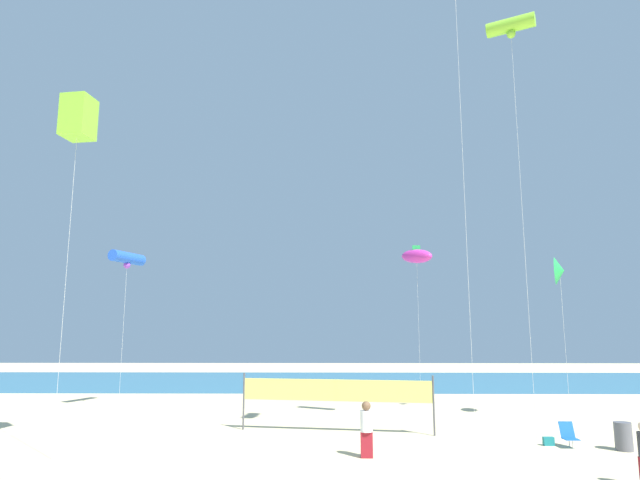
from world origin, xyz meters
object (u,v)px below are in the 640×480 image
at_px(beachgoer_white_shirt, 366,427).
at_px(kite_green_delta, 560,271).
at_px(folding_beach_chair, 569,434).
at_px(kite_lime_box, 78,118).
at_px(trash_barrel, 623,436).
at_px(beach_handbag, 549,441).
at_px(kite_blue_tube, 127,258).
at_px(volleyball_net, 336,392).
at_px(kite_lime_tube, 511,26).
at_px(kite_magenta_inflatable, 417,256).

xyz_separation_m(beachgoer_white_shirt, kite_green_delta, (10.15, 7.53, 6.17)).
height_order(folding_beach_chair, kite_lime_box, kite_lime_box).
xyz_separation_m(folding_beach_chair, kite_lime_box, (-18.10, -2.13, 11.55)).
bearing_deg(trash_barrel, beach_handbag, 160.02).
distance_m(folding_beach_chair, kite_blue_tube, 23.65).
relative_size(kite_green_delta, kite_lime_box, 0.61).
distance_m(trash_barrel, kite_lime_box, 22.98).
bearing_deg(beach_handbag, folding_beach_chair, -24.65).
bearing_deg(beach_handbag, volleyball_net, 161.89).
height_order(kite_blue_tube, kite_lime_tube, kite_lime_tube).
bearing_deg(kite_blue_tube, kite_magenta_inflatable, 16.20).
xyz_separation_m(trash_barrel, kite_green_delta, (0.85, 6.30, 6.66)).
distance_m(beach_handbag, kite_magenta_inflatable, 16.85).
bearing_deg(kite_green_delta, beach_handbag, -120.49).
relative_size(volleyball_net, kite_lime_tube, 0.46).
xyz_separation_m(beachgoer_white_shirt, kite_blue_tube, (-12.67, 11.17, 7.32)).
height_order(kite_magenta_inflatable, kite_green_delta, kite_magenta_inflatable).
bearing_deg(folding_beach_chair, kite_lime_box, 170.94).
height_order(kite_lime_box, kite_lime_tube, kite_lime_tube).
xyz_separation_m(folding_beach_chair, trash_barrel, (1.71, -0.56, 0.03)).
xyz_separation_m(kite_magenta_inflatable, kite_lime_box, (-15.09, -16.51, 2.92)).
bearing_deg(beach_handbag, kite_lime_tube, 115.61).
bearing_deg(trash_barrel, beachgoer_white_shirt, -172.47).
bearing_deg(kite_lime_box, kite_blue_tube, 100.53).
relative_size(beachgoer_white_shirt, folding_beach_chair, 2.08).
bearing_deg(kite_lime_tube, volleyball_net, 164.87).
relative_size(beach_handbag, kite_magenta_inflatable, 0.04).
xyz_separation_m(kite_magenta_inflatable, kite_lime_tube, (2.13, -13.58, 8.23)).
relative_size(trash_barrel, kite_lime_box, 0.08).
bearing_deg(kite_magenta_inflatable, beachgoer_white_shirt, -105.74).
xyz_separation_m(trash_barrel, beach_handbag, (-2.35, 0.86, -0.34)).
distance_m(kite_blue_tube, kite_lime_box, 12.28).
distance_m(kite_green_delta, kite_lime_tube, 11.82).
xyz_separation_m(kite_blue_tube, kite_lime_tube, (19.36, -8.57, 9.01)).
height_order(volleyball_net, kite_lime_tube, kite_lime_tube).
distance_m(trash_barrel, kite_magenta_inflatable, 17.88).
relative_size(trash_barrel, kite_blue_tube, 0.11).
relative_size(kite_magenta_inflatable, kite_blue_tube, 1.13).
relative_size(beach_handbag, kite_green_delta, 0.05).
xyz_separation_m(folding_beach_chair, kite_green_delta, (2.57, 5.74, 6.69)).
height_order(beachgoer_white_shirt, kite_green_delta, kite_green_delta).
xyz_separation_m(kite_lime_box, kite_lime_tube, (17.22, 2.93, 5.31)).
relative_size(trash_barrel, kite_magenta_inflatable, 0.10).
xyz_separation_m(volleyball_net, kite_green_delta, (11.11, 2.86, 5.52)).
distance_m(folding_beach_chair, kite_lime_tube, 16.90).
relative_size(beachgoer_white_shirt, kite_magenta_inflatable, 0.19).
relative_size(beach_handbag, kite_lime_tube, 0.02).
height_order(folding_beach_chair, kite_magenta_inflatable, kite_magenta_inflatable).
bearing_deg(volleyball_net, kite_blue_tube, 150.94).
relative_size(folding_beach_chair, kite_blue_tube, 0.10).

